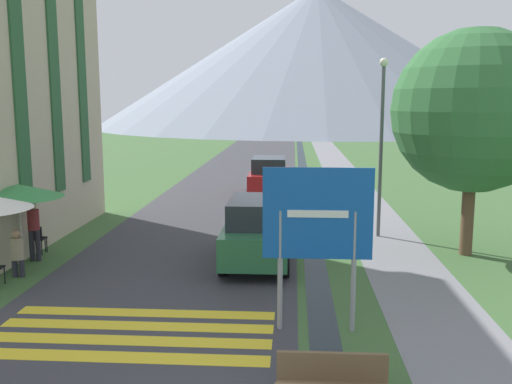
# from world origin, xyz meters

# --- Properties ---
(ground_plane) EXTENTS (160.00, 160.00, 0.00)m
(ground_plane) POSITION_xyz_m (0.00, 20.00, 0.00)
(ground_plane) COLOR #3D6033
(road) EXTENTS (6.40, 60.00, 0.01)m
(road) POSITION_xyz_m (-2.50, 30.00, 0.00)
(road) COLOR #38383D
(road) RESTS_ON ground_plane
(footpath) EXTENTS (2.20, 60.00, 0.01)m
(footpath) POSITION_xyz_m (3.60, 30.00, 0.00)
(footpath) COLOR slate
(footpath) RESTS_ON ground_plane
(drainage_channel) EXTENTS (0.60, 60.00, 0.00)m
(drainage_channel) POSITION_xyz_m (1.20, 30.00, 0.00)
(drainage_channel) COLOR black
(drainage_channel) RESTS_ON ground_plane
(crosswalk_marking) EXTENTS (5.44, 2.54, 0.01)m
(crosswalk_marking) POSITION_xyz_m (-2.50, 4.51, 0.01)
(crosswalk_marking) COLOR yellow
(crosswalk_marking) RESTS_ON ground_plane
(mountain_distant) EXTENTS (74.05, 74.05, 23.14)m
(mountain_distant) POSITION_xyz_m (4.31, 93.48, 11.57)
(mountain_distant) COLOR gray
(mountain_distant) RESTS_ON ground_plane
(road_sign) EXTENTS (2.09, 0.11, 3.21)m
(road_sign) POSITION_xyz_m (1.05, 4.89, 2.10)
(road_sign) COLOR gray
(road_sign) RESTS_ON ground_plane
(parked_car_near) EXTENTS (1.82, 4.16, 1.82)m
(parked_car_near) POSITION_xyz_m (-0.40, 9.50, 0.91)
(parked_car_near) COLOR #28663D
(parked_car_near) RESTS_ON ground_plane
(parked_car_far) EXTENTS (1.90, 3.99, 1.82)m
(parked_car_far) POSITION_xyz_m (-0.55, 20.82, 0.91)
(parked_car_far) COLOR #A31919
(parked_car_far) RESTS_ON ground_plane
(cafe_chair_far_right) EXTENTS (0.40, 0.40, 0.85)m
(cafe_chair_far_right) POSITION_xyz_m (-6.91, 9.96, 0.51)
(cafe_chair_far_right) COLOR black
(cafe_chair_far_right) RESTS_ON ground_plane
(cafe_chair_far_left) EXTENTS (0.40, 0.40, 0.85)m
(cafe_chair_far_left) POSITION_xyz_m (-6.85, 9.94, 0.51)
(cafe_chair_far_left) COLOR black
(cafe_chair_far_left) RESTS_ON ground_plane
(cafe_umbrella_middle_green) EXTENTS (2.34, 2.34, 2.27)m
(cafe_umbrella_middle_green) POSITION_xyz_m (-6.66, 8.64, 2.09)
(cafe_umbrella_middle_green) COLOR #B7B2A8
(cafe_umbrella_middle_green) RESTS_ON ground_plane
(person_seated_far) EXTENTS (0.32, 0.32, 1.23)m
(person_seated_far) POSITION_xyz_m (-6.38, 7.82, 0.68)
(person_seated_far) COLOR #282833
(person_seated_far) RESTS_ON ground_plane
(person_standing_terrace) EXTENTS (0.32, 0.32, 1.67)m
(person_standing_terrace) POSITION_xyz_m (-6.61, 9.28, 0.97)
(person_standing_terrace) COLOR #282833
(person_standing_terrace) RESTS_ON ground_plane
(streetlamp) EXTENTS (0.28, 0.28, 5.78)m
(streetlamp) POSITION_xyz_m (3.40, 12.89, 3.38)
(streetlamp) COLOR #515156
(streetlamp) RESTS_ON ground_plane
(tree_by_path) EXTENTS (4.61, 4.61, 6.46)m
(tree_by_path) POSITION_xyz_m (5.62, 10.76, 4.15)
(tree_by_path) COLOR brown
(tree_by_path) RESTS_ON ground_plane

